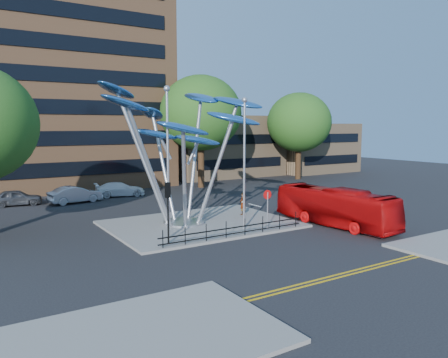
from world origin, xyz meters
TOP-DOWN VIEW (x-y plane):
  - ground at (0.00, 0.00)m, footprint 120.00×120.00m
  - traffic_island at (-1.00, 6.00)m, footprint 12.00×9.00m
  - double_yellow_near at (0.00, -6.00)m, footprint 40.00×0.12m
  - double_yellow_far at (0.00, -6.30)m, footprint 40.00×0.12m
  - brick_tower at (-6.00, 32.00)m, footprint 25.00×15.00m
  - low_building_near at (16.00, 30.00)m, footprint 15.00×8.00m
  - low_building_far at (30.00, 28.00)m, footprint 12.00×8.00m
  - tree_right at (8.00, 22.00)m, footprint 8.80×8.80m
  - tree_far at (22.00, 22.00)m, footprint 8.00×8.00m
  - leaf_sculpture at (-2.07, 6.68)m, footprint 12.72×9.54m
  - street_lamp_left at (-4.50, 3.50)m, footprint 0.36×0.36m
  - street_lamp_right at (0.50, 3.00)m, footprint 0.36×0.36m
  - traffic_light_island at (-5.00, 2.50)m, footprint 0.28×0.18m
  - no_entry_sign_island at (2.00, 2.52)m, footprint 0.60×0.10m
  - pedestrian_railing_front at (-1.00, 1.70)m, footprint 10.00×0.06m
  - red_bus at (6.60, 1.09)m, footprint 2.65×9.28m
  - pedestrian at (3.00, 6.77)m, footprint 0.73×0.66m
  - parked_car_left at (-10.58, 20.61)m, footprint 4.18×2.14m
  - parked_car_mid at (-6.08, 19.25)m, footprint 4.70×2.27m
  - parked_car_right at (-1.58, 20.73)m, footprint 4.91×2.65m

SIDE VIEW (x-z plane):
  - ground at x=0.00m, z-range 0.00..0.00m
  - double_yellow_near at x=0.00m, z-range 0.00..0.01m
  - double_yellow_far at x=0.00m, z-range 0.00..0.01m
  - traffic_island at x=-1.00m, z-range 0.00..0.15m
  - pedestrian_railing_front at x=-1.00m, z-range 0.05..1.05m
  - parked_car_right at x=-1.58m, z-range 0.00..1.35m
  - parked_car_left at x=-10.58m, z-range 0.00..1.36m
  - parked_car_mid at x=-6.08m, z-range 0.00..1.49m
  - pedestrian at x=3.00m, z-range 0.15..1.82m
  - red_bus at x=6.60m, z-range 0.00..2.56m
  - no_entry_sign_island at x=2.00m, z-range 0.59..3.04m
  - traffic_light_island at x=-5.00m, z-range 0.90..4.33m
  - low_building_far at x=30.00m, z-range 0.00..7.00m
  - low_building_near at x=16.00m, z-range 0.00..8.00m
  - street_lamp_right at x=0.50m, z-range 0.94..9.24m
  - street_lamp_left at x=-4.50m, z-range 0.96..9.76m
  - leaf_sculpture at x=-2.07m, z-range 2.12..11.63m
  - tree_far at x=22.00m, z-range 1.70..12.51m
  - tree_right at x=8.00m, z-range 1.98..14.09m
  - brick_tower at x=-6.00m, z-range 0.00..30.00m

